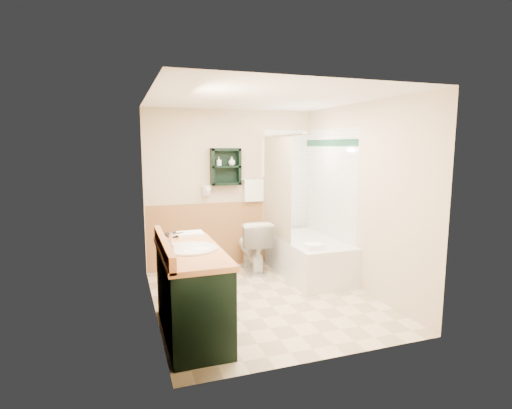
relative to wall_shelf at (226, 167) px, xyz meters
The scene contains 25 objects.
floor 2.09m from the wall_shelf, 85.93° to the right, with size 3.00×3.00×0.00m, color beige.
back_wall 0.38m from the wall_shelf, 48.99° to the left, with size 2.60×0.04×2.40m, color beige.
left_wall 1.89m from the wall_shelf, 130.97° to the right, with size 0.04×3.00×2.40m, color beige.
right_wall 2.03m from the wall_shelf, 44.70° to the right, with size 0.04×3.00×2.40m, color beige.
ceiling 1.66m from the wall_shelf, 85.93° to the right, with size 2.60×3.00×0.04m, color white.
wainscot_left 2.12m from the wall_shelf, 130.14° to the right, with size 2.98×2.98×1.00m, color tan, non-canonical shape.
wainscot_back 1.06m from the wall_shelf, 38.66° to the left, with size 2.58×2.58×1.00m, color tan, non-canonical shape.
mirror_frame 2.28m from the wall_shelf, 120.90° to the right, with size 1.30×1.30×1.00m, color brown, non-canonical shape.
mirror_glass 2.28m from the wall_shelf, 120.79° to the right, with size 1.20×1.20×0.90m, color white, non-canonical shape.
tile_right 1.61m from the wall_shelf, 25.39° to the right, with size 1.50×1.50×2.10m, color white, non-canonical shape.
tile_back 1.23m from the wall_shelf, ahead, with size 0.95×0.95×2.10m, color white, non-canonical shape.
tile_accent 1.56m from the wall_shelf, 25.55° to the right, with size 1.50×1.50×0.10m, color #13432A, non-canonical shape.
wall_shelf is the anchor object (origin of this frame).
hair_dryer 0.46m from the wall_shelf, behind, with size 0.10×0.24×0.18m, color silver, non-canonical shape.
towel_bar 0.49m from the wall_shelf, ahead, with size 0.40×0.06×0.40m, color white, non-canonical shape.
curtain_rod 1.01m from the wall_shelf, 46.11° to the right, with size 0.03×0.03×1.60m, color silver.
shower_curtain 0.89m from the wall_shelf, 37.30° to the right, with size 1.05×1.05×1.70m, color #C3B294, non-canonical shape.
vanity 2.48m from the wall_shelf, 113.80° to the right, with size 0.59×1.36×0.86m, color black.
bathtub 1.81m from the wall_shelf, 36.68° to the right, with size 0.80×1.50×0.53m, color silver.
toilet 1.25m from the wall_shelf, 44.37° to the right, with size 0.44×0.79×0.77m, color silver.
counter_towel 1.78m from the wall_shelf, 118.87° to the right, with size 0.28×0.22×0.04m, color white.
vanity_book 1.85m from the wall_shelf, 127.02° to the right, with size 0.16×0.02×0.22m, color black.
tub_towel 1.82m from the wall_shelf, 57.31° to the right, with size 0.22×0.18×0.07m, color white.
soap_bottle_a 0.12m from the wall_shelf, behind, with size 0.06×0.13×0.06m, color silver.
soap_bottle_b 0.11m from the wall_shelf, ahead, with size 0.10×0.13×0.10m, color silver.
Camera 1 is at (-1.62, -4.39, 1.87)m, focal length 28.00 mm.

